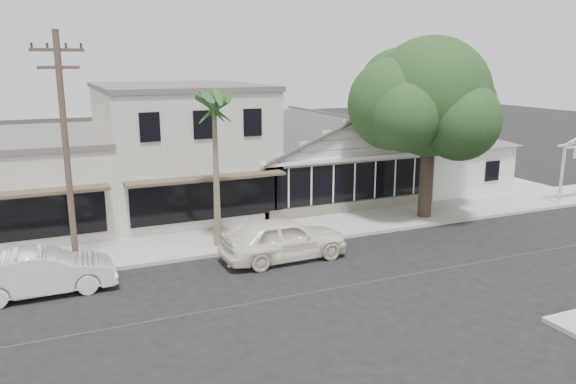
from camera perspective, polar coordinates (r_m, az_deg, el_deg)
name	(u,v)px	position (r m, az deg, el deg)	size (l,w,h in m)	color
ground	(351,285)	(20.70, 6.39, -9.41)	(140.00, 140.00, 0.00)	black
sidewalk_north	(100,256)	(24.58, -18.52, -6.16)	(90.00, 3.50, 0.15)	#9E9991
corner_shop	(320,154)	(32.90, 3.23, 3.86)	(10.40, 8.60, 5.10)	silver
side_cottage	(442,165)	(36.73, 15.41, 2.61)	(6.00, 6.00, 3.00)	silver
row_building_near	(180,149)	(31.08, -10.96, 4.28)	(8.00, 10.00, 6.50)	silver
utility_pole	(66,150)	(21.92, -21.62, 4.03)	(1.80, 0.24, 9.00)	brown
car_0	(284,238)	(22.87, -0.42, -4.74)	(2.10, 5.21, 1.77)	white
car_1	(43,272)	(21.38, -23.64, -7.46)	(1.68, 4.81, 1.58)	silver
shade_tree	(426,100)	(28.93, 13.83, 9.04)	(8.26, 7.47, 9.16)	#443729
palm_east	(214,107)	(23.39, -7.51, 8.55)	(2.25, 2.25, 7.10)	#726651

